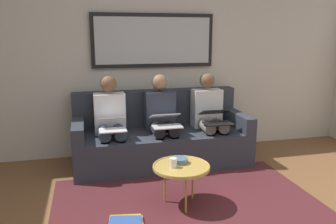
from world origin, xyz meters
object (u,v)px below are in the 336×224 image
(bowl, at_px, (180,161))
(magazine_stack, at_px, (126,222))
(coffee_table, at_px, (181,167))
(person_right, at_px, (110,120))
(framed_mirror, at_px, (154,41))
(person_middle, at_px, (161,117))
(laptop_white, at_px, (112,124))
(laptop_black, at_px, (216,117))
(couch, at_px, (160,138))
(laptop_silver, at_px, (166,120))
(person_left, at_px, (209,114))
(cup, at_px, (173,163))

(bowl, height_order, magazine_stack, bowl)
(coffee_table, height_order, person_right, person_right)
(magazine_stack, bearing_deg, bowl, -151.05)
(framed_mirror, xyz_separation_m, person_right, (0.64, 0.46, -0.94))
(person_middle, distance_m, laptop_white, 0.69)
(bowl, bearing_deg, laptop_black, -129.80)
(couch, bearing_deg, person_right, 6.13)
(laptop_silver, xyz_separation_m, magazine_stack, (0.63, 1.15, -0.60))
(bowl, height_order, person_left, person_left)
(person_right, distance_m, magazine_stack, 1.51)
(framed_mirror, xyz_separation_m, magazine_stack, (0.63, 1.85, -1.53))
(couch, bearing_deg, framed_mirror, -90.00)
(laptop_black, bearing_deg, cup, 49.72)
(person_middle, height_order, magazine_stack, person_middle)
(laptop_black, relative_size, laptop_silver, 1.06)
(bowl, relative_size, laptop_silver, 0.45)
(couch, height_order, person_right, person_right)
(laptop_black, distance_m, laptop_white, 1.28)
(framed_mirror, distance_m, laptop_black, 1.32)
(coffee_table, height_order, laptop_silver, laptop_silver)
(framed_mirror, distance_m, cup, 1.97)
(laptop_black, bearing_deg, person_middle, -20.01)
(laptop_black, height_order, laptop_white, laptop_black)
(cup, relative_size, laptop_black, 0.24)
(bowl, distance_m, person_middle, 1.09)
(cup, bearing_deg, person_middle, -97.34)
(person_left, distance_m, laptop_silver, 0.68)
(laptop_white, distance_m, magazine_stack, 1.29)
(person_right, bearing_deg, magazine_stack, 90.24)
(laptop_black, bearing_deg, framed_mirror, -47.15)
(couch, relative_size, laptop_white, 6.57)
(cup, height_order, person_middle, person_middle)
(couch, height_order, person_middle, person_middle)
(laptop_black, height_order, person_right, person_right)
(coffee_table, bearing_deg, framed_mirror, -92.36)
(couch, xyz_separation_m, coffee_table, (0.07, 1.22, 0.08))
(coffee_table, height_order, magazine_stack, coffee_table)
(person_middle, relative_size, laptop_silver, 3.27)
(person_right, bearing_deg, cup, 112.79)
(framed_mirror, relative_size, laptop_white, 4.92)
(laptop_white, bearing_deg, magazine_stack, 90.30)
(coffee_table, distance_m, laptop_silver, 0.94)
(laptop_black, distance_m, person_middle, 0.68)
(laptop_white, bearing_deg, laptop_black, -179.44)
(laptop_black, relative_size, person_right, 0.32)
(framed_mirror, distance_m, laptop_silver, 1.16)
(person_middle, height_order, laptop_silver, person_middle)
(laptop_black, bearing_deg, laptop_white, 0.56)
(coffee_table, bearing_deg, person_right, -63.46)
(person_right, bearing_deg, couch, -173.87)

